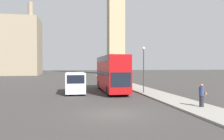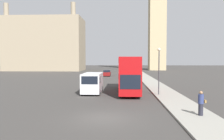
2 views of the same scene
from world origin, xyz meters
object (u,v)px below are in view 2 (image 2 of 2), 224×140
(red_double_decker_bus, at_px, (129,73))
(white_van, at_px, (92,83))
(parked_sedan, at_px, (107,73))
(pedestrian, at_px, (201,103))
(street_lamp, at_px, (159,64))

(red_double_decker_bus, height_order, white_van, red_double_decker_bus)
(red_double_decker_bus, xyz_separation_m, parked_sedan, (-4.73, 27.76, -1.80))
(pedestrian, bearing_deg, street_lamp, 98.72)
(pedestrian, distance_m, parked_sedan, 40.89)
(red_double_decker_bus, bearing_deg, pedestrian, -68.20)
(red_double_decker_bus, distance_m, pedestrian, 13.01)
(pedestrian, bearing_deg, white_van, 130.24)
(red_double_decker_bus, relative_size, parked_sedan, 2.41)
(red_double_decker_bus, relative_size, pedestrian, 6.12)
(red_double_decker_bus, relative_size, white_van, 2.12)
(street_lamp, relative_size, parked_sedan, 1.20)
(red_double_decker_bus, height_order, pedestrian, red_double_decker_bus)
(white_van, bearing_deg, pedestrian, -49.76)
(red_double_decker_bus, xyz_separation_m, pedestrian, (4.80, -12.00, -1.48))
(street_lamp, bearing_deg, red_double_decker_bus, 142.03)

